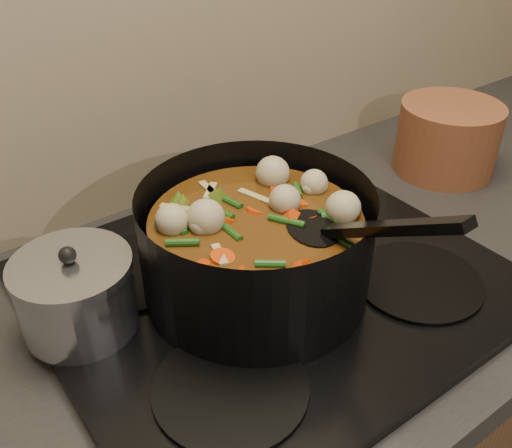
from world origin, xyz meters
TOP-DOWN VIEW (x-y plane):
  - stovetop at (0.00, 1.93)m, footprint 0.62×0.54m
  - stockpot at (-0.03, 1.93)m, footprint 0.34×0.43m
  - saucepan at (-0.25, 2.00)m, footprint 0.15×0.15m
  - terracotta_crock at (0.49, 2.02)m, footprint 0.24×0.24m

SIDE VIEW (x-z plane):
  - stovetop at x=0.00m, z-range 0.91..0.93m
  - terracotta_crock at x=0.49m, z-range 0.91..1.04m
  - saucepan at x=-0.25m, z-range 0.92..1.04m
  - stockpot at x=-0.03m, z-range 0.89..1.11m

